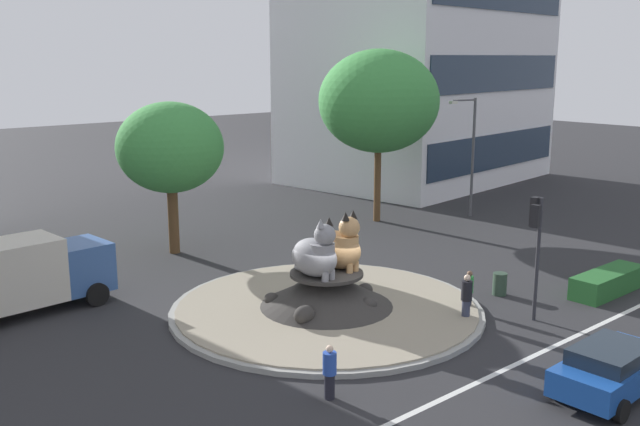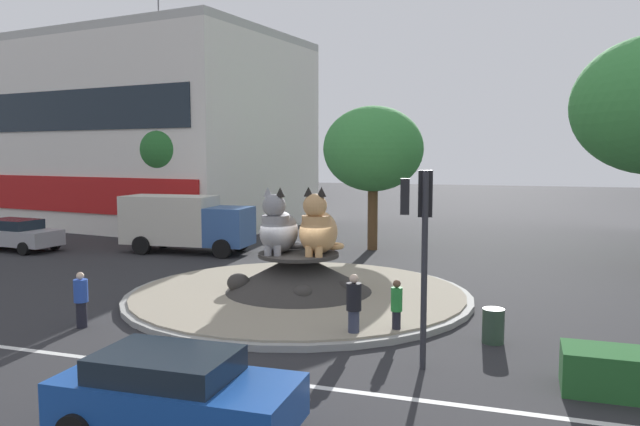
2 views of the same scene
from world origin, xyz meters
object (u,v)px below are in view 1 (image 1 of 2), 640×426
at_px(cat_statue_grey, 316,255).
at_px(sedan_on_far_lane, 613,368).
at_px(pedestrian_blue_shirt, 330,371).
at_px(delivery_box_truck, 19,274).
at_px(streetlight_arm, 470,149).
at_px(pedestrian_green_shirt, 469,290).
at_px(second_tree_near_tower, 170,148).
at_px(traffic_light_mast, 536,231).
at_px(cat_statue_calico, 340,247).
at_px(litter_bin, 500,284).
at_px(third_tree_left, 379,101).
at_px(pedestrian_black_shirt, 466,297).

distance_m(cat_statue_grey, sedan_on_far_lane, 10.46).
height_order(pedestrian_blue_shirt, delivery_box_truck, delivery_box_truck).
bearing_deg(streetlight_arm, pedestrian_green_shirt, 46.00).
bearing_deg(second_tree_near_tower, traffic_light_mast, -72.83).
relative_size(streetlight_arm, delivery_box_truck, 1.07).
xyz_separation_m(second_tree_near_tower, sedan_on_far_lane, (1.71, -21.32, -4.31)).
height_order(cat_statue_calico, traffic_light_mast, traffic_light_mast).
bearing_deg(second_tree_near_tower, cat_statue_calico, -85.84).
height_order(pedestrian_blue_shirt, litter_bin, pedestrian_blue_shirt).
xyz_separation_m(traffic_light_mast, second_tree_near_tower, (-5.10, 16.50, 1.80)).
bearing_deg(second_tree_near_tower, third_tree_left, -7.26).
bearing_deg(litter_bin, cat_statue_grey, 158.13).
height_order(second_tree_near_tower, delivery_box_truck, second_tree_near_tower).
bearing_deg(litter_bin, streetlight_arm, 42.72).
bearing_deg(cat_statue_calico, litter_bin, 55.58).
bearing_deg(second_tree_near_tower, pedestrian_blue_shirt, -105.20).
xyz_separation_m(pedestrian_black_shirt, delivery_box_truck, (-11.74, 11.24, 0.60)).
distance_m(pedestrian_black_shirt, sedan_on_far_lane, 6.39).
relative_size(third_tree_left, streetlight_arm, 1.40).
distance_m(pedestrian_green_shirt, pedestrian_black_shirt, 1.19).
bearing_deg(cat_statue_grey, traffic_light_mast, 41.78).
xyz_separation_m(cat_statue_grey, streetlight_arm, (17.72, 6.88, 1.70)).
bearing_deg(pedestrian_green_shirt, pedestrian_blue_shirt, 142.86).
relative_size(second_tree_near_tower, streetlight_arm, 1.04).
bearing_deg(pedestrian_green_shirt, streetlight_arm, -11.48).
bearing_deg(traffic_light_mast, pedestrian_blue_shirt, 78.95).
xyz_separation_m(third_tree_left, litter_bin, (-5.71, -12.52, -6.41)).
height_order(second_tree_near_tower, third_tree_left, third_tree_left).
xyz_separation_m(cat_statue_calico, third_tree_left, (11.53, 9.45, 4.49)).
xyz_separation_m(cat_statue_grey, third_tree_left, (12.88, 9.65, 4.50)).
relative_size(pedestrian_blue_shirt, pedestrian_black_shirt, 0.89).
distance_m(traffic_light_mast, pedestrian_black_shirt, 3.37).
xyz_separation_m(second_tree_near_tower, third_tree_left, (12.33, -1.57, 1.76)).
bearing_deg(streetlight_arm, third_tree_left, -21.59).
bearing_deg(sedan_on_far_lane, cat_statue_grey, 101.06).
height_order(streetlight_arm, sedan_on_far_lane, streetlight_arm).
height_order(cat_statue_calico, pedestrian_black_shirt, cat_statue_calico).
relative_size(traffic_light_mast, pedestrian_black_shirt, 2.54).
xyz_separation_m(pedestrian_green_shirt, delivery_box_truck, (-12.74, 10.59, 0.70)).
bearing_deg(cat_statue_grey, litter_bin, 63.01).
height_order(cat_statue_grey, litter_bin, cat_statue_grey).
distance_m(second_tree_near_tower, streetlight_arm, 17.75).
distance_m(pedestrian_blue_shirt, delivery_box_truck, 13.14).
bearing_deg(cat_statue_calico, pedestrian_blue_shirt, -51.29).
bearing_deg(streetlight_arm, traffic_light_mast, 53.33).
bearing_deg(streetlight_arm, sedan_on_far_lane, 55.82).
bearing_deg(delivery_box_truck, litter_bin, -37.68).
bearing_deg(cat_statue_grey, pedestrian_green_shirt, 50.36).
distance_m(pedestrian_green_shirt, litter_bin, 2.51).
relative_size(cat_statue_calico, pedestrian_blue_shirt, 1.53).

